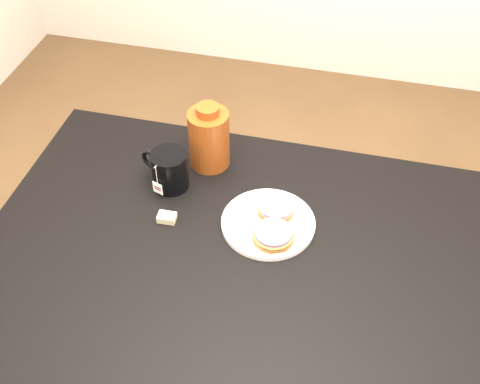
# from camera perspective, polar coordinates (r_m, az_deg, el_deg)

# --- Properties ---
(table) EXTENTS (1.40, 0.90, 0.75)m
(table) POSITION_cam_1_polar(r_m,az_deg,el_deg) (1.49, 2.55, -8.82)
(table) COLOR black
(table) RESTS_ON ground_plane
(plate) EXTENTS (0.23, 0.23, 0.02)m
(plate) POSITION_cam_1_polar(r_m,az_deg,el_deg) (1.49, 2.69, -2.91)
(plate) COLOR white
(plate) RESTS_ON table
(bagel_back) EXTENTS (0.11, 0.11, 0.03)m
(bagel_back) POSITION_cam_1_polar(r_m,az_deg,el_deg) (1.51, 3.43, -1.54)
(bagel_back) COLOR brown
(bagel_back) RESTS_ON plate
(bagel_front) EXTENTS (0.14, 0.14, 0.03)m
(bagel_front) POSITION_cam_1_polar(r_m,az_deg,el_deg) (1.44, 3.17, -4.09)
(bagel_front) COLOR brown
(bagel_front) RESTS_ON plate
(mug) EXTENTS (0.15, 0.12, 0.11)m
(mug) POSITION_cam_1_polar(r_m,az_deg,el_deg) (1.57, -6.73, 2.13)
(mug) COLOR black
(mug) RESTS_ON table
(teabag_pouch) EXTENTS (0.05, 0.03, 0.02)m
(teabag_pouch) POSITION_cam_1_polar(r_m,az_deg,el_deg) (1.51, -6.95, -2.42)
(teabag_pouch) COLOR #C6B793
(teabag_pouch) RESTS_ON table
(bagel_package) EXTENTS (0.11, 0.11, 0.19)m
(bagel_package) POSITION_cam_1_polar(r_m,az_deg,el_deg) (1.61, -2.96, 5.15)
(bagel_package) COLOR #5A230B
(bagel_package) RESTS_ON table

